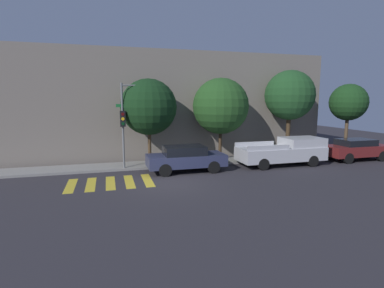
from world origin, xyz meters
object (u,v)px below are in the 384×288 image
at_px(pickup_truck, 285,151).
at_px(tree_midblock, 221,106).
at_px(tree_near_corner, 149,107).
at_px(sedan_near_corner, 186,158).
at_px(tree_behind_truck, 348,103).
at_px(sedan_middle, 356,149).
at_px(traffic_light_pole, 132,112).
at_px(tree_far_end, 290,95).

distance_m(pickup_truck, tree_midblock, 5.01).
distance_m(tree_near_corner, tree_midblock, 4.70).
height_order(sedan_near_corner, tree_near_corner, tree_near_corner).
distance_m(tree_near_corner, tree_behind_truck, 14.86).
xyz_separation_m(pickup_truck, tree_behind_truck, (6.56, 2.06, 3.02)).
relative_size(sedan_middle, tree_near_corner, 0.82).
bearing_deg(traffic_light_pole, tree_near_corner, 36.19).
bearing_deg(sedan_middle, tree_near_corner, 171.53).
relative_size(traffic_light_pole, sedan_near_corner, 1.14).
bearing_deg(traffic_light_pole, pickup_truck, -7.70).
relative_size(sedan_middle, tree_far_end, 0.72).
bearing_deg(tree_midblock, pickup_truck, -29.86).
xyz_separation_m(pickup_truck, sedan_middle, (5.57, 0.00, -0.10)).
bearing_deg(tree_midblock, sedan_middle, -12.70).
relative_size(pickup_truck, tree_far_end, 0.90).
distance_m(sedan_near_corner, tree_far_end, 9.05).
height_order(sedan_near_corner, tree_far_end, tree_far_end).
bearing_deg(tree_midblock, tree_near_corner, 180.00).
distance_m(traffic_light_pole, tree_midblock, 5.85).
height_order(pickup_truck, tree_far_end, tree_far_end).
bearing_deg(sedan_near_corner, tree_behind_truck, 8.98).
xyz_separation_m(tree_near_corner, tree_midblock, (4.70, -0.00, 0.02)).
distance_m(tree_near_corner, tree_far_end, 9.86).
bearing_deg(sedan_near_corner, tree_near_corner, 130.93).
bearing_deg(tree_behind_truck, tree_midblock, 180.00).
bearing_deg(traffic_light_pole, tree_far_end, 4.17).
relative_size(tree_midblock, tree_far_end, 0.90).
height_order(tree_near_corner, tree_behind_truck, tree_near_corner).
xyz_separation_m(sedan_middle, tree_far_end, (-4.04, 2.06, 3.62)).
height_order(tree_midblock, tree_behind_truck, tree_midblock).
bearing_deg(tree_near_corner, tree_behind_truck, -0.00).
height_order(sedan_middle, tree_midblock, tree_midblock).
distance_m(traffic_light_pole, sedan_middle, 15.23).
bearing_deg(sedan_middle, tree_far_end, 152.91).
distance_m(sedan_near_corner, tree_midblock, 4.60).
distance_m(sedan_middle, tree_behind_truck, 3.87).
relative_size(sedan_near_corner, tree_near_corner, 0.83).
xyz_separation_m(sedan_near_corner, pickup_truck, (6.51, 0.00, 0.10)).
bearing_deg(sedan_middle, pickup_truck, -180.00).
height_order(sedan_middle, tree_far_end, tree_far_end).
distance_m(pickup_truck, tree_far_end, 4.36).
bearing_deg(tree_midblock, tree_far_end, 0.00).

